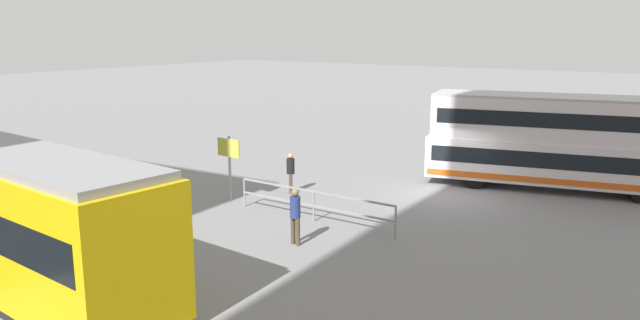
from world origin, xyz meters
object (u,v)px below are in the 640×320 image
(double_decker_bus, at_px, (564,143))
(info_sign, at_px, (229,156))
(pedestrian_crossing, at_px, (295,213))
(pedestrian_near_railing, at_px, (291,170))

(double_decker_bus, bearing_deg, info_sign, 41.40)
(pedestrian_crossing, relative_size, info_sign, 0.70)
(double_decker_bus, height_order, info_sign, double_decker_bus)
(double_decker_bus, bearing_deg, pedestrian_crossing, 66.40)
(pedestrian_near_railing, distance_m, info_sign, 2.67)
(pedestrian_near_railing, xyz_separation_m, pedestrian_crossing, (-3.81, 4.85, 0.09))
(pedestrian_near_railing, xyz_separation_m, info_sign, (1.24, 2.23, 0.81))
(double_decker_bus, height_order, pedestrian_crossing, double_decker_bus)
(pedestrian_crossing, xyz_separation_m, info_sign, (5.05, -2.62, 0.73))
(double_decker_bus, xyz_separation_m, pedestrian_near_railing, (8.83, 6.65, -1.03))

